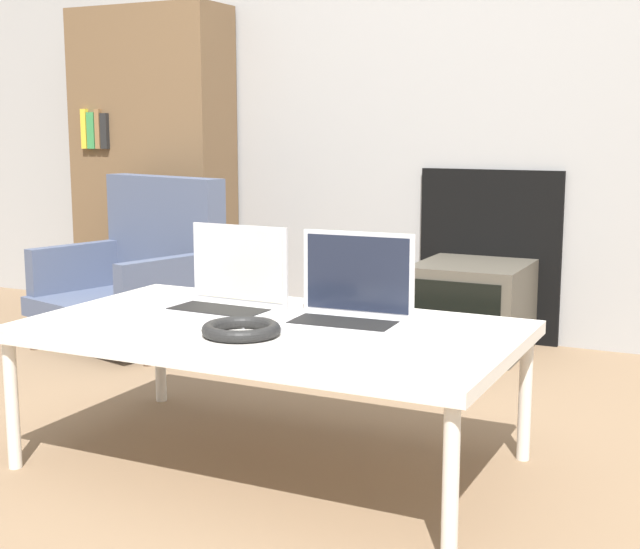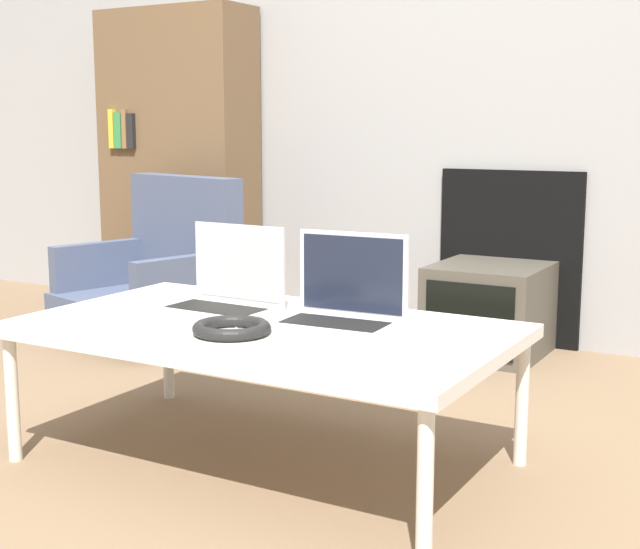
{
  "view_description": "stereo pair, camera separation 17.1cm",
  "coord_description": "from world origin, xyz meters",
  "views": [
    {
      "loc": [
        1.14,
        -1.7,
        0.92
      ],
      "look_at": [
        0.0,
        0.64,
        0.48
      ],
      "focal_mm": 50.0,
      "sensor_mm": 36.0,
      "label": 1
    },
    {
      "loc": [
        1.29,
        -1.62,
        0.92
      ],
      "look_at": [
        0.0,
        0.64,
        0.48
      ],
      "focal_mm": 50.0,
      "sensor_mm": 36.0,
      "label": 2
    }
  ],
  "objects": [
    {
      "name": "table",
      "position": [
        0.0,
        0.34,
        0.36
      ],
      "size": [
        1.31,
        0.75,
        0.39
      ],
      "color": "silver",
      "rests_on": "ground_plane"
    },
    {
      "name": "wall_back",
      "position": [
        0.0,
        2.06,
        1.29
      ],
      "size": [
        7.0,
        0.08,
        2.6
      ],
      "color": "#999999",
      "rests_on": "ground_plane"
    },
    {
      "name": "laptop_right",
      "position": [
        0.19,
        0.42,
        0.45
      ],
      "size": [
        0.33,
        0.25,
        0.24
      ],
      "rotation": [
        0.0,
        0.0,
        0.05
      ],
      "color": "silver",
      "rests_on": "table"
    },
    {
      "name": "tv",
      "position": [
        0.14,
        1.78,
        0.18
      ],
      "size": [
        0.43,
        0.46,
        0.37
      ],
      "color": "#4C473D",
      "rests_on": "ground_plane"
    },
    {
      "name": "headphones",
      "position": [
        -0.01,
        0.19,
        0.41
      ],
      "size": [
        0.2,
        0.2,
        0.03
      ],
      "color": "black",
      "rests_on": "table"
    },
    {
      "name": "phone",
      "position": [
        0.19,
        0.1,
        0.4
      ],
      "size": [
        0.07,
        0.14,
        0.01
      ],
      "color": "silver",
      "rests_on": "table"
    },
    {
      "name": "bookshelf",
      "position": [
        -1.5,
        1.86,
        0.74
      ],
      "size": [
        0.78,
        0.32,
        1.47
      ],
      "color": "brown",
      "rests_on": "ground_plane"
    },
    {
      "name": "ground_plane",
      "position": [
        0.0,
        0.0,
        0.0
      ],
      "size": [
        14.0,
        14.0,
        0.0
      ],
      "primitive_type": "plane",
      "color": "#7A6047"
    },
    {
      "name": "armchair",
      "position": [
        -1.19,
        1.34,
        0.31
      ],
      "size": [
        0.8,
        0.71,
        0.7
      ],
      "rotation": [
        0.0,
        0.0,
        -0.26
      ],
      "color": "#47516B",
      "rests_on": "ground_plane"
    },
    {
      "name": "laptop_left",
      "position": [
        -0.19,
        0.42,
        0.45
      ],
      "size": [
        0.33,
        0.24,
        0.24
      ],
      "rotation": [
        0.0,
        0.0,
        -0.04
      ],
      "color": "#B2B2B7",
      "rests_on": "table"
    }
  ]
}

